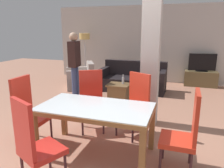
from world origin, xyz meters
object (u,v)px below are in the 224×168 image
Objects in this scene: dining_chair_far_right at (135,104)px; sofa at (133,81)px; dining_chair_head_left at (28,109)px; bottle at (123,80)px; dining_chair_head_right at (185,131)px; dining_chair_far_left at (92,100)px; tv_stand at (201,79)px; tv_screen at (202,63)px; standing_person at (74,60)px; coffee_table at (119,92)px; armchair at (82,79)px; dining_table at (96,116)px; floor_lamp at (85,40)px; dining_chair_near_left at (34,142)px.

dining_chair_far_right is 0.56× the size of sofa.
bottle is at bearing 161.77° from dining_chair_head_left.
dining_chair_head_right is 3.13m from bottle.
tv_stand is at bearing -145.34° from dining_chair_far_left.
tv_screen is 4.19m from standing_person.
sofa reaches higher than coffee_table.
armchair reaches higher than bottle.
dining_table is 5.25m from tv_stand.
bottle is at bearing -133.06° from tv_stand.
tv_stand is at bearing 3.43° from floor_lamp.
armchair is at bearing 11.46° from tv_screen.
dining_chair_far_left is 0.65× the size of floor_lamp.
floor_lamp reaches higher than coffee_table.
dining_chair_far_left reaches higher than sofa.
dining_chair_near_left is 1.70m from dining_chair_far_left.
tv_screen is at bearing 120.82° from standing_person.
dining_table is at bearing 94.41° from sofa.
floor_lamp is (-1.94, 3.87, 0.89)m from dining_chair_far_left.
dining_chair_head_right is 4.05m from sofa.
dining_table reaches higher than bottle.
dining_chair_far_left is 1.08× the size of tv_stand.
dining_chair_near_left is 1.00× the size of dining_chair_head_left.
tv_screen is (2.18, 5.81, 0.22)m from dining_chair_near_left.
floor_lamp is (-4.13, -0.25, 0.67)m from tv_screen.
sofa is (0.13, 4.60, -0.28)m from dining_chair_near_left.
dining_chair_head_left is at bearing -108.23° from bottle.
dining_chair_head_left is 2.76m from coffee_table.
dining_chair_far_right is at bearing -108.14° from tv_stand.
armchair is 0.66× the size of floor_lamp.
coffee_table is at bearing 90.00° from standing_person.
bottle is 3.07m from tv_stand.
dining_chair_head_left reaches higher than bottle.
dining_chair_head_right is at bearing -166.66° from armchair.
armchair is 4.43× the size of bottle.
tv_stand is (2.18, 4.11, -0.32)m from dining_chair_far_left.
dining_chair_head_right is 0.99× the size of armchair.
armchair reaches higher than tv_stand.
floor_lamp is (-1.15, 4.68, 0.89)m from dining_chair_head_left.
dining_chair_head_left is 0.56× the size of sofa.
floor_lamp is (-2.04, 1.99, 0.92)m from bottle.
tv_stand is at bearing 148.88° from dining_chair_head_left.
dining_chair_head_right is 1.00× the size of dining_chair_far_right.
floor_lamp reaches higher than dining_chair_head_left.
armchair is at bearing -21.32° from dining_chair_far_right.
dining_chair_head_right is at bearing -59.28° from bottle.
dining_chair_far_right reaches higher than armchair.
armchair is 1.30× the size of tv_screen.
dining_table is at bearing -80.77° from coffee_table.
dining_chair_far_right is 1.08× the size of tv_stand.
dining_chair_head_right is 0.56× the size of sofa.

